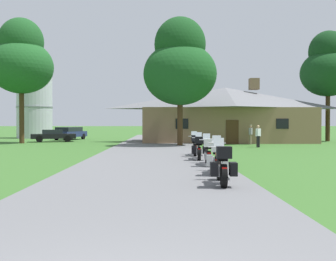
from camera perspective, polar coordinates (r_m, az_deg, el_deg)
ground_plane at (r=23.37m, az=-2.04°, el=-3.41°), size 500.00×500.00×0.00m
asphalt_driveway at (r=21.37m, az=-2.14°, el=-3.74°), size 6.40×80.00×0.06m
motorcycle_orange_nearest_to_camera at (r=11.43m, az=7.73°, el=-4.98°), size 0.77×2.08×1.30m
motorcycle_orange_second_in_row at (r=13.87m, az=7.02°, el=-3.92°), size 0.87×2.08×1.30m
motorcycle_black_third_in_row at (r=16.78m, az=5.72°, el=-3.03°), size 0.66×2.08×1.30m
motorcycle_silver_fourth_in_row at (r=19.31m, az=4.45°, el=-2.53°), size 0.81×2.08×1.30m
motorcycle_green_farthest_in_row at (r=21.76m, az=3.84°, el=-2.10°), size 0.66×2.08×1.30m
stone_lodge at (r=39.35m, az=8.14°, el=2.35°), size 16.69×8.51×6.20m
bystander_gray_shirt_near_lodge at (r=34.96m, az=11.71°, el=-0.40°), size 0.38×0.47×1.69m
bystander_white_shirt_beside_signpost at (r=30.80m, az=12.75°, el=-0.63°), size 0.46×0.39×1.67m
tree_left_far at (r=38.85m, az=-20.20°, el=9.49°), size 5.67×5.67×11.30m
tree_by_lodge_front at (r=32.14m, az=1.73°, el=9.28°), size 5.83×5.83×10.25m
tree_right_of_lodge at (r=43.82m, az=21.89°, el=8.43°), size 5.50×5.50×11.14m
metal_silo_distant at (r=51.98m, az=-18.51°, el=3.80°), size 4.38×4.38×8.73m
parked_navy_suv_far_left at (r=45.47m, az=-13.84°, el=-0.31°), size 3.06×4.93×1.40m
parked_black_sedan_far_left at (r=40.67m, az=-16.09°, el=-0.66°), size 4.56×3.00×1.20m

